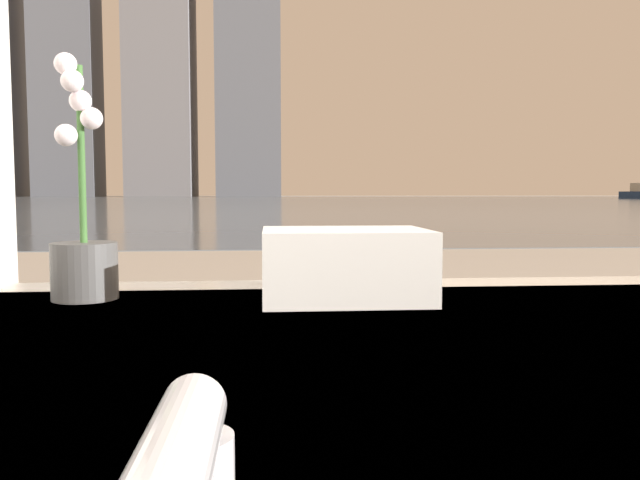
# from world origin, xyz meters

# --- Properties ---
(faucet_near) EXTENTS (0.04, 0.19, 0.08)m
(faucet_near) POSITION_xyz_m (-0.29, 0.05, 0.54)
(faucet_near) COLOR silver
(faucet_near) RESTS_ON bathtub
(potted_orchid) EXTENTS (0.11, 0.11, 0.41)m
(potted_orchid) POSITION_xyz_m (-0.57, 0.85, 0.59)
(potted_orchid) COLOR #4C4C4C
(potted_orchid) RESTS_ON bathtub
(towel_stack) EXTENTS (0.28, 0.22, 0.12)m
(towel_stack) POSITION_xyz_m (-0.12, 0.82, 0.55)
(towel_stack) COLOR white
(towel_stack) RESTS_ON bathtub
(harbor_water) EXTENTS (180.00, 110.00, 0.01)m
(harbor_water) POSITION_xyz_m (0.00, 62.00, 0.01)
(harbor_water) COLOR slate
(harbor_water) RESTS_ON ground_plane
(harbor_boat_0) EXTENTS (2.44, 4.94, 1.77)m
(harbor_boat_0) POSITION_xyz_m (41.12, 66.83, 0.63)
(harbor_boat_0) COLOR navy
(harbor_boat_0) RESTS_ON harbor_water
(skyline_tower_1) EXTENTS (11.03, 8.42, 63.13)m
(skyline_tower_1) POSITION_xyz_m (-37.09, 118.00, 31.56)
(skyline_tower_1) COLOR slate
(skyline_tower_1) RESTS_ON ground_plane
(skyline_tower_2) EXTENTS (11.70, 12.38, 42.76)m
(skyline_tower_2) POSITION_xyz_m (-20.19, 118.00, 21.38)
(skyline_tower_2) COLOR slate
(skyline_tower_2) RESTS_ON ground_plane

